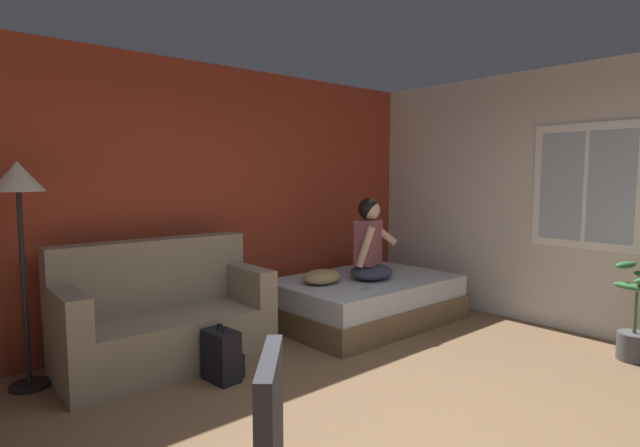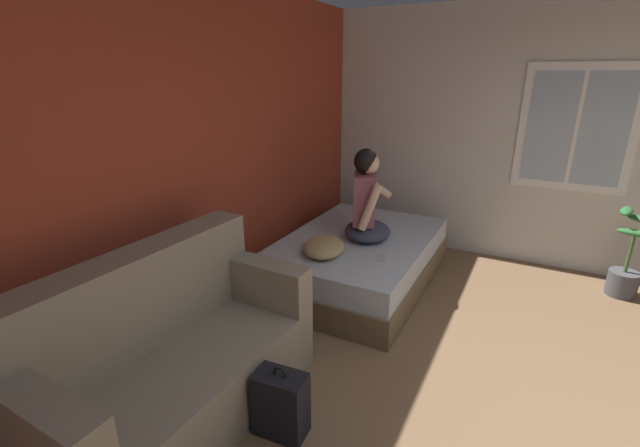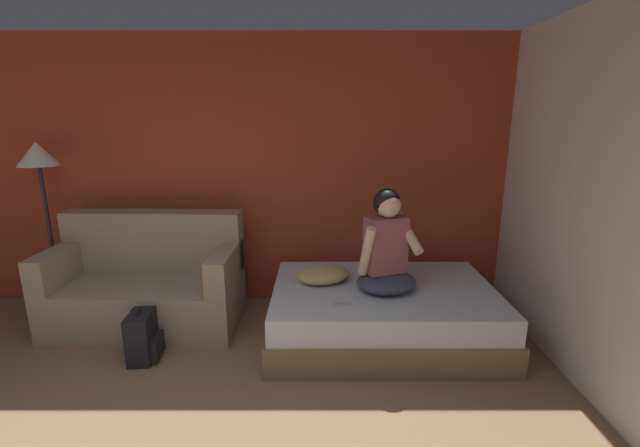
% 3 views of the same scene
% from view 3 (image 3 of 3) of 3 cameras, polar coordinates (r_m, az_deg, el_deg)
% --- Properties ---
extents(wall_back_accent, '(10.81, 0.16, 2.70)m').
position_cam_3_polar(wall_back_accent, '(4.54, -13.30, 6.49)').
color(wall_back_accent, '#993823').
rests_on(wall_back_accent, ground).
extents(bed, '(1.97, 1.34, 0.48)m').
position_cam_3_polar(bed, '(3.91, 8.22, -11.63)').
color(bed, brown).
rests_on(bed, ground).
extents(couch, '(1.72, 0.87, 1.04)m').
position_cam_3_polar(couch, '(4.38, -21.99, -7.43)').
color(couch, gray).
rests_on(couch, ground).
extents(person_seated, '(0.65, 0.60, 0.88)m').
position_cam_3_polar(person_seated, '(3.63, 8.70, -3.55)').
color(person_seated, '#383D51').
rests_on(person_seated, bed).
extents(backpack, '(0.25, 0.31, 0.46)m').
position_cam_3_polar(backpack, '(3.85, -22.64, -13.88)').
color(backpack, black).
rests_on(backpack, ground).
extents(throw_pillow, '(0.58, 0.51, 0.14)m').
position_cam_3_polar(throw_pillow, '(3.85, 0.32, -6.81)').
color(throw_pillow, tan).
rests_on(throw_pillow, bed).
extents(cell_phone, '(0.16, 0.10, 0.01)m').
position_cam_3_polar(cell_phone, '(3.44, 2.88, -10.73)').
color(cell_phone, '#B7B7BC').
rests_on(cell_phone, bed).
extents(floor_lamp, '(0.36, 0.36, 1.70)m').
position_cam_3_polar(floor_lamp, '(4.76, -33.40, 5.83)').
color(floor_lamp, black).
rests_on(floor_lamp, ground).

